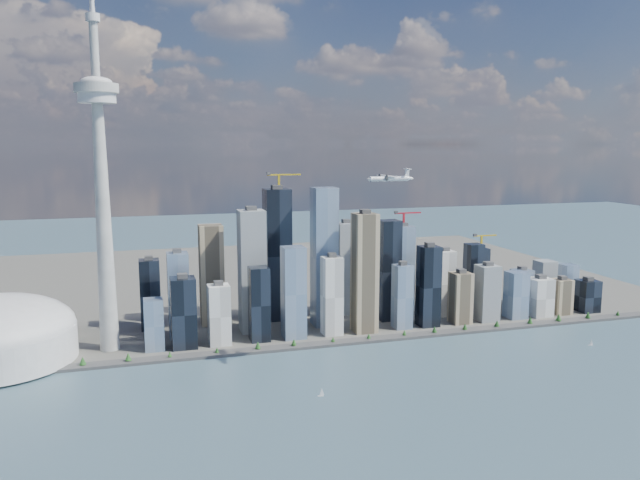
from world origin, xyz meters
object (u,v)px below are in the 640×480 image
object	(u,v)px
airplane	(390,178)
sailboat_west	(321,393)
sailboat_east	(591,343)
needle_tower	(101,180)

from	to	relation	value
airplane	sailboat_west	distance (m)	261.45
sailboat_west	sailboat_east	size ratio (longest dim) A/B	1.06
needle_tower	airplane	bearing A→B (deg)	-30.34
airplane	sailboat_west	world-z (taller)	airplane
airplane	sailboat_east	bearing A→B (deg)	2.79
needle_tower	sailboat_east	distance (m)	714.99
needle_tower	sailboat_east	bearing A→B (deg)	-14.35
sailboat_west	sailboat_east	bearing A→B (deg)	14.49
needle_tower	sailboat_east	world-z (taller)	needle_tower
airplane	sailboat_west	bearing A→B (deg)	-160.15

